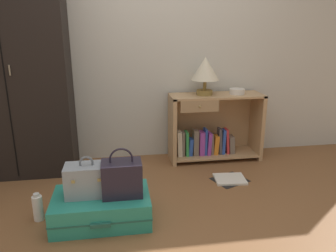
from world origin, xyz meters
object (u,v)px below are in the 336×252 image
Objects in this scene: bookshelf at (212,129)px; handbag at (122,178)px; table_lamp at (205,70)px; train_case at (88,180)px; wardrobe at (11,67)px; bottle at (38,208)px; open_book_on_floor at (230,179)px; bowl at (237,91)px; suitcase_large at (102,208)px.

handbag is at bearing -132.26° from bookshelf.
train_case is at bearing -137.58° from table_lamp.
wardrobe is 1.39m from bottle.
train_case is (0.72, -1.01, -0.72)m from wardrobe.
open_book_on_floor is (0.03, -0.58, -0.33)m from bookshelf.
open_book_on_floor is (1.03, 0.53, -0.34)m from handbag.
wardrobe is 1.44m from train_case.
wardrobe reaches higher than bowl.
open_book_on_floor is at bearing -77.68° from table_lamp.
handbag is at bearing -139.28° from bowl.
bowl is 0.96m from open_book_on_floor.
bowl is 1.89m from train_case.
train_case is 1.41m from open_book_on_floor.
bowl is at bearing 0.82° from wardrobe.
suitcase_large is (-1.42, -1.07, -0.65)m from bowl.
bottle is at bearing 171.05° from handbag.
open_book_on_floor is (1.19, 0.51, -0.10)m from suitcase_large.
bowl is 0.50× the size of train_case.
suitcase_large is (-1.17, -1.09, -0.23)m from bookshelf.
wardrobe is 1.60m from handbag.
train_case reaches higher than open_book_on_floor.
table_lamp is 1.03× the size of open_book_on_floor.
handbag is at bearing -129.51° from table_lamp.
bowl is 0.42× the size of open_book_on_floor.
bowl is 0.44× the size of handbag.
bookshelf is 1.61m from suitcase_large.
wardrobe is 2.10m from bookshelf.
suitcase_large is at bearing -143.11° from bowl.
train_case is (-0.09, 0.02, 0.23)m from suitcase_large.
bookshelf is 4.49× the size of bottle.
open_book_on_floor is at bearing 23.23° from suitcase_large.
train_case is at bearing -159.14° from open_book_on_floor.
open_book_on_floor is (0.12, -0.57, -0.98)m from table_lamp.
handbag is at bearing -47.32° from wardrobe.
train_case is 0.26m from handbag.
suitcase_large is at bearing -9.79° from bottle.
handbag is at bearing -8.95° from bottle.
train_case is (-1.51, -1.04, -0.42)m from bowl.
suitcase_large is at bearing 173.59° from handbag.
bottle reaches higher than open_book_on_floor.
table_lamp reaches higher than bowl.
table_lamp is at bearing 1.41° from wardrobe.
table_lamp reaches higher than bottle.
suitcase_large is 0.49m from bottle.
handbag is (-0.91, -1.10, -0.63)m from table_lamp.
suitcase_large is 2.23× the size of train_case.
suitcase_large is 1.30m from open_book_on_floor.
suitcase_large is 1.96× the size of handbag.
bowl is 0.22× the size of suitcase_large.
handbag reaches higher than suitcase_large.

